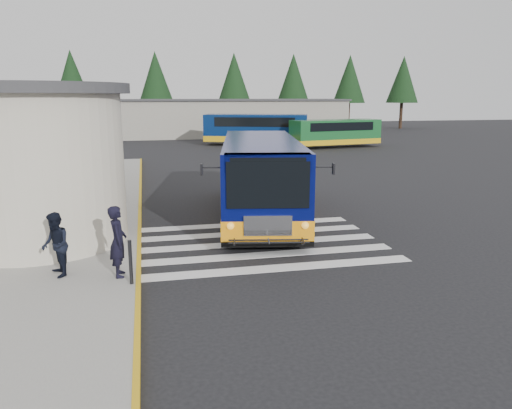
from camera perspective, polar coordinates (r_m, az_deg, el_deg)
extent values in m
plane|color=black|center=(16.70, 0.86, -3.60)|extent=(140.00, 140.00, 0.00)
cube|color=gray|center=(20.80, -26.89, -1.54)|extent=(10.00, 34.00, 0.15)
cube|color=gold|center=(20.13, -13.14, -0.92)|extent=(0.12, 34.00, 0.16)
cylinder|color=beige|center=(16.59, -23.84, 3.71)|extent=(5.20, 5.20, 4.50)
cylinder|color=#38383A|center=(16.44, -24.58, 12.00)|extent=(5.80, 5.80, 0.30)
cube|color=black|center=(21.06, -19.90, 2.49)|extent=(0.08, 1.20, 2.20)
cube|color=#38383A|center=(20.84, -18.85, 6.08)|extent=(1.20, 1.80, 0.12)
cube|color=silver|center=(13.63, 1.95, -7.31)|extent=(8.00, 0.55, 0.01)
cube|color=silver|center=(14.73, 0.77, -5.78)|extent=(8.00, 0.55, 0.01)
cube|color=silver|center=(15.84, -0.23, -4.46)|extent=(8.00, 0.55, 0.01)
cube|color=silver|center=(16.97, -1.10, -3.32)|extent=(8.00, 0.55, 0.01)
cube|color=silver|center=(18.11, -1.86, -2.32)|extent=(8.00, 0.55, 0.01)
cube|color=gray|center=(58.49, -3.03, 9.79)|extent=(26.00, 8.00, 4.00)
cube|color=#38383A|center=(58.44, -3.05, 11.85)|extent=(26.40, 8.40, 0.20)
cylinder|color=black|center=(66.19, -20.01, 9.20)|extent=(0.44, 0.44, 3.60)
cone|color=black|center=(66.17, -20.33, 13.52)|extent=(4.40, 4.40, 6.40)
cylinder|color=black|center=(65.70, -11.21, 9.68)|extent=(0.44, 0.44, 3.60)
cone|color=black|center=(65.68, -11.40, 14.04)|extent=(4.40, 4.40, 6.40)
cylinder|color=black|center=(66.72, -2.47, 9.94)|extent=(0.44, 0.44, 3.60)
cone|color=black|center=(66.70, -2.51, 14.23)|extent=(4.40, 4.40, 6.40)
cylinder|color=black|center=(68.58, 4.22, 9.98)|extent=(0.44, 0.44, 3.60)
cone|color=black|center=(68.56, 4.29, 14.16)|extent=(4.40, 4.40, 6.40)
cylinder|color=black|center=(71.30, 10.48, 9.90)|extent=(0.44, 0.44, 3.60)
cone|color=black|center=(71.27, 10.65, 13.92)|extent=(4.40, 4.40, 6.40)
cylinder|color=black|center=(74.77, 16.22, 9.73)|extent=(0.44, 0.44, 3.60)
cone|color=black|center=(74.75, 16.46, 13.55)|extent=(4.40, 4.40, 6.40)
cube|color=#060C4C|center=(19.02, 0.54, 3.61)|extent=(4.45, 10.05, 2.54)
cube|color=orange|center=(19.19, 0.53, 0.76)|extent=(4.48, 10.08, 0.60)
cube|color=black|center=(19.26, 0.53, -0.28)|extent=(4.47, 10.07, 0.24)
cube|color=black|center=(14.14, 1.39, 2.23)|extent=(2.35, 0.50, 1.35)
cube|color=silver|center=(14.39, 1.37, -2.44)|extent=(1.39, 0.32, 0.59)
cube|color=black|center=(19.79, -3.55, 5.43)|extent=(1.36, 7.01, 0.97)
cube|color=black|center=(19.90, 4.39, 5.46)|extent=(1.36, 7.01, 0.97)
cylinder|color=black|center=(16.07, -3.21, -2.35)|extent=(0.51, 1.08, 1.04)
cylinder|color=black|center=(16.19, 5.23, -2.27)|extent=(0.51, 1.08, 1.04)
cylinder|color=black|center=(21.97, -2.88, 1.65)|extent=(0.51, 1.08, 1.04)
cylinder|color=black|center=(22.06, 3.30, 1.69)|extent=(0.51, 1.08, 1.04)
cube|color=black|center=(14.27, -6.26, 4.01)|extent=(0.09, 0.20, 0.32)
cube|color=black|center=(14.49, 8.85, 4.06)|extent=(0.09, 0.20, 0.32)
imported|color=black|center=(12.87, -15.50, -4.08)|extent=(0.45, 0.67, 1.80)
imported|color=black|center=(13.36, -21.94, -4.31)|extent=(0.83, 0.94, 1.63)
cylinder|color=black|center=(12.35, -14.14, -6.41)|extent=(0.09, 0.09, 1.09)
cube|color=#061D4C|center=(47.38, -0.01, 8.78)|extent=(9.88, 5.61, 2.44)
cube|color=gold|center=(47.45, -0.01, 7.59)|extent=(9.92, 5.65, 0.53)
cube|color=black|center=(47.35, -0.01, 9.49)|extent=(7.89, 4.97, 0.85)
cube|color=#165426|center=(45.82, 9.07, 8.23)|extent=(8.52, 3.72, 2.11)
cube|color=gold|center=(45.89, 9.03, 7.17)|extent=(8.55, 3.75, 0.46)
cube|color=black|center=(45.79, 9.09, 8.86)|extent=(6.73, 3.44, 0.73)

